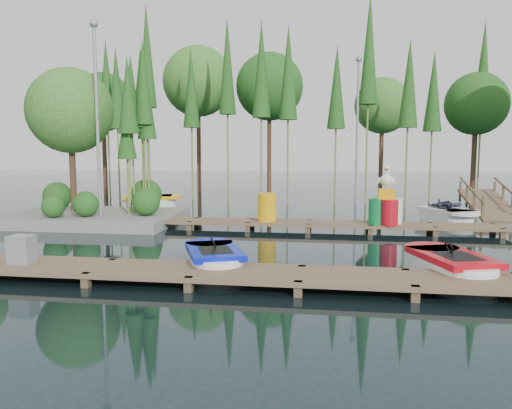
# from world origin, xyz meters

# --- Properties ---
(ground_plane) EXTENTS (90.00, 90.00, 0.00)m
(ground_plane) POSITION_xyz_m (0.00, 0.00, 0.00)
(ground_plane) COLOR #1A2C31
(near_dock) EXTENTS (18.00, 1.50, 0.50)m
(near_dock) POSITION_xyz_m (0.00, -4.50, 0.23)
(near_dock) COLOR brown
(near_dock) RESTS_ON ground
(far_dock) EXTENTS (15.00, 1.20, 0.50)m
(far_dock) POSITION_xyz_m (1.00, 2.50, 0.23)
(far_dock) COLOR brown
(far_dock) RESTS_ON ground
(island) EXTENTS (6.20, 4.20, 6.75)m
(island) POSITION_xyz_m (-6.30, 3.29, 3.18)
(island) COLOR slate
(island) RESTS_ON ground
(tree_screen) EXTENTS (34.42, 18.53, 10.31)m
(tree_screen) POSITION_xyz_m (-2.04, 10.60, 6.12)
(tree_screen) COLOR #452E1D
(tree_screen) RESTS_ON ground
(lamp_island) EXTENTS (0.30, 0.30, 7.25)m
(lamp_island) POSITION_xyz_m (-5.50, 2.50, 4.26)
(lamp_island) COLOR gray
(lamp_island) RESTS_ON ground
(lamp_rear) EXTENTS (0.30, 0.30, 7.25)m
(lamp_rear) POSITION_xyz_m (4.00, 11.00, 4.26)
(lamp_rear) COLOR gray
(lamp_rear) RESTS_ON ground
(ramp) EXTENTS (1.50, 3.94, 1.49)m
(ramp) POSITION_xyz_m (9.00, 6.50, 0.59)
(ramp) COLOR brown
(ramp) RESTS_ON ground
(boat_blue) EXTENTS (1.99, 2.77, 0.85)m
(boat_blue) POSITION_xyz_m (0.10, -3.40, 0.25)
(boat_blue) COLOR white
(boat_blue) RESTS_ON ground
(boat_red) EXTENTS (1.96, 2.87, 0.88)m
(boat_red) POSITION_xyz_m (5.32, -3.33, 0.26)
(boat_red) COLOR white
(boat_red) RESTS_ON ground
(boat_yellow_far) EXTENTS (3.02, 1.94, 1.39)m
(boat_yellow_far) POSITION_xyz_m (-5.65, 7.89, 0.29)
(boat_yellow_far) COLOR white
(boat_yellow_far) RESTS_ON ground
(boat_white_far) EXTENTS (2.29, 2.85, 1.24)m
(boat_white_far) POSITION_xyz_m (7.08, 5.02, 0.28)
(boat_white_far) COLOR white
(boat_white_far) RESTS_ON ground
(utility_cabinet) EXTENTS (0.50, 0.42, 0.61)m
(utility_cabinet) POSITION_xyz_m (-3.96, -4.50, 0.60)
(utility_cabinet) COLOR gray
(utility_cabinet) RESTS_ON near_dock
(yellow_barrel) EXTENTS (0.65, 0.65, 0.97)m
(yellow_barrel) POSITION_xyz_m (0.59, 2.50, 0.78)
(yellow_barrel) COLOR #E8A70C
(yellow_barrel) RESTS_ON far_dock
(drum_cluster) EXTENTS (1.12, 1.03, 1.94)m
(drum_cluster) POSITION_xyz_m (4.57, 2.35, 0.87)
(drum_cluster) COLOR #0D7534
(drum_cluster) RESTS_ON far_dock
(seagull_post) EXTENTS (0.46, 0.25, 0.74)m
(seagull_post) POSITION_xyz_m (4.36, 2.50, 0.80)
(seagull_post) COLOR gray
(seagull_post) RESTS_ON far_dock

